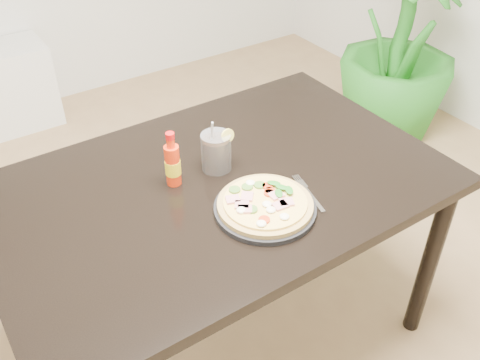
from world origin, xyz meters
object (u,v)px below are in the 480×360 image
plate (265,209)px  houseplant (402,40)px  cola_cup (216,152)px  pizza (265,203)px  hot_sauce_bottle (173,164)px  fork (308,192)px  dining_table (219,202)px

plate → houseplant: bearing=29.5°
cola_cup → pizza: bearing=-89.3°
plate → hot_sauce_bottle: size_ratio=1.63×
cola_cup → fork: bearing=-58.5°
pizza → houseplant: 1.84m
cola_cup → houseplant: (1.59, 0.64, -0.22)m
fork → pizza: bearing=-169.2°
pizza → houseplant: size_ratio=0.24×
fork → houseplant: 1.70m
fork → dining_table: bearing=146.6°
pizza → fork: bearing=-1.8°
plate → pizza: (-0.00, 0.00, 0.02)m
dining_table → pizza: bearing=-79.6°
dining_table → cola_cup: cola_cup is taller
dining_table → pizza: (0.04, -0.19, 0.11)m
fork → houseplant: size_ratio=0.16×
hot_sauce_bottle → houseplant: size_ratio=0.15×
dining_table → plate: (0.04, -0.19, 0.09)m
plate → fork: bearing=-1.7°
plate → fork: size_ratio=1.58×
cola_cup → hot_sauce_bottle: bearing=178.0°
houseplant → pizza: bearing=-150.5°
pizza → fork: pizza is taller
hot_sauce_bottle → fork: (0.31, -0.27, -0.07)m
dining_table → houseplant: bearing=23.5°
plate → cola_cup: bearing=91.0°
dining_table → fork: fork is taller
hot_sauce_bottle → cola_cup: 0.15m
pizza → cola_cup: bearing=90.7°
dining_table → pizza: 0.23m
pizza → dining_table: bearing=100.4°
plate → cola_cup: size_ratio=1.60×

